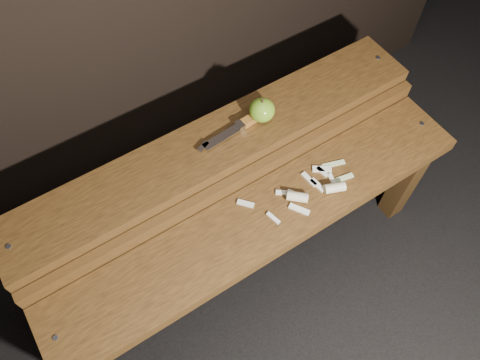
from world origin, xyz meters
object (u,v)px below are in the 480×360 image
bench_rear_tier (219,160)px  knife (248,121)px  apple (262,110)px  bench_front_tier (264,231)px

bench_rear_tier → knife: (0.10, 0.01, 0.10)m
apple → knife: (-0.04, 0.00, -0.02)m
bench_rear_tier → knife: bearing=4.4°
bench_front_tier → knife: (0.10, 0.23, 0.16)m
bench_front_tier → apple: bearing=58.7°
bench_front_tier → knife: bearing=67.2°
bench_front_tier → apple: apple is taller
bench_rear_tier → knife: knife is taller
bench_rear_tier → apple: 0.18m
apple → bench_front_tier: bearing=-121.3°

